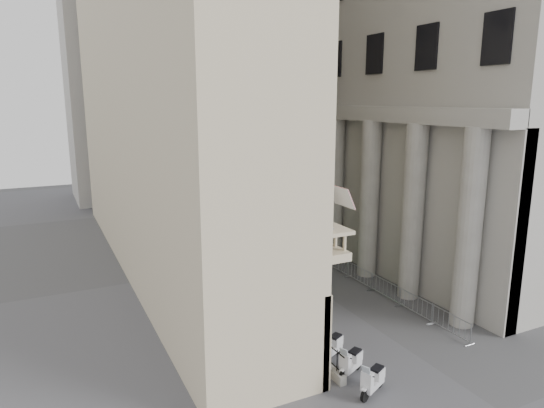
% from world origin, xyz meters
% --- Properties ---
extents(left_building, '(5.00, 36.00, 34.00)m').
position_xyz_m(left_building, '(-7.50, 22.00, 17.00)').
color(left_building, beige).
rests_on(left_building, ground).
extents(far_building, '(22.00, 10.00, 30.00)m').
position_xyz_m(far_building, '(0.00, 48.00, 15.00)').
color(far_building, '#B1ADA7').
rests_on(far_building, ground).
extents(iron_fence, '(0.30, 28.00, 1.40)m').
position_xyz_m(iron_fence, '(-4.30, 18.00, 0.00)').
color(iron_fence, black).
rests_on(iron_fence, ground).
extents(blue_awning, '(1.60, 3.00, 3.00)m').
position_xyz_m(blue_awning, '(4.15, 26.00, 0.00)').
color(blue_awning, navy).
rests_on(blue_awning, ground).
extents(flag, '(1.00, 1.40, 8.20)m').
position_xyz_m(flag, '(-4.00, 5.00, 0.00)').
color(flag, '#9E0C11').
rests_on(flag, ground).
extents(scooter_0, '(1.50, 1.11, 1.50)m').
position_xyz_m(scooter_0, '(-3.57, 3.08, 0.00)').
color(scooter_0, silver).
rests_on(scooter_0, ground).
extents(scooter_1, '(1.50, 1.11, 1.50)m').
position_xyz_m(scooter_1, '(-3.57, 4.55, 0.00)').
color(scooter_1, silver).
rests_on(scooter_1, ground).
extents(scooter_2, '(1.50, 1.11, 1.50)m').
position_xyz_m(scooter_2, '(-3.57, 6.01, 0.00)').
color(scooter_2, silver).
rests_on(scooter_2, ground).
extents(scooter_3, '(1.50, 1.11, 1.50)m').
position_xyz_m(scooter_3, '(-3.57, 7.48, 0.00)').
color(scooter_3, silver).
rests_on(scooter_3, ground).
extents(scooter_4, '(1.50, 1.11, 1.50)m').
position_xyz_m(scooter_4, '(-3.57, 8.94, 0.00)').
color(scooter_4, silver).
rests_on(scooter_4, ground).
extents(scooter_5, '(1.50, 1.11, 1.50)m').
position_xyz_m(scooter_5, '(-3.57, 10.40, 0.00)').
color(scooter_5, silver).
rests_on(scooter_5, ground).
extents(scooter_6, '(1.50, 1.11, 1.50)m').
position_xyz_m(scooter_6, '(-3.57, 11.87, 0.00)').
color(scooter_6, silver).
rests_on(scooter_6, ground).
extents(scooter_7, '(1.50, 1.11, 1.50)m').
position_xyz_m(scooter_7, '(-3.57, 13.33, 0.00)').
color(scooter_7, silver).
rests_on(scooter_7, ground).
extents(scooter_8, '(1.50, 1.11, 1.50)m').
position_xyz_m(scooter_8, '(-3.57, 14.80, 0.00)').
color(scooter_8, silver).
rests_on(scooter_8, ground).
extents(scooter_9, '(1.50, 1.11, 1.50)m').
position_xyz_m(scooter_9, '(-3.57, 16.26, 0.00)').
color(scooter_9, silver).
rests_on(scooter_9, ground).
extents(scooter_10, '(1.50, 1.11, 1.50)m').
position_xyz_m(scooter_10, '(-3.57, 17.73, 0.00)').
color(scooter_10, silver).
rests_on(scooter_10, ground).
extents(scooter_11, '(1.50, 1.11, 1.50)m').
position_xyz_m(scooter_11, '(-3.57, 19.19, 0.00)').
color(scooter_11, silver).
rests_on(scooter_11, ground).
extents(scooter_12, '(1.50, 1.11, 1.50)m').
position_xyz_m(scooter_12, '(-3.57, 20.66, 0.00)').
color(scooter_12, silver).
rests_on(scooter_12, ground).
extents(barrier_0, '(0.60, 2.40, 1.10)m').
position_xyz_m(barrier_0, '(2.89, 5.39, 0.00)').
color(barrier_0, '#9A9CA1').
rests_on(barrier_0, ground).
extents(barrier_1, '(0.60, 2.40, 1.10)m').
position_xyz_m(barrier_1, '(2.89, 7.89, 0.00)').
color(barrier_1, '#9A9CA1').
rests_on(barrier_1, ground).
extents(barrier_2, '(0.60, 2.40, 1.10)m').
position_xyz_m(barrier_2, '(2.89, 10.39, 0.00)').
color(barrier_2, '#9A9CA1').
rests_on(barrier_2, ground).
extents(barrier_3, '(0.60, 2.40, 1.10)m').
position_xyz_m(barrier_3, '(2.89, 12.89, 0.00)').
color(barrier_3, '#9A9CA1').
rests_on(barrier_3, ground).
extents(barrier_4, '(0.60, 2.40, 1.10)m').
position_xyz_m(barrier_4, '(2.89, 15.39, 0.00)').
color(barrier_4, '#9A9CA1').
rests_on(barrier_4, ground).
extents(barrier_5, '(0.60, 2.40, 1.10)m').
position_xyz_m(barrier_5, '(2.89, 17.89, 0.00)').
color(barrier_5, '#9A9CA1').
rests_on(barrier_5, ground).
extents(barrier_6, '(0.60, 2.40, 1.10)m').
position_xyz_m(barrier_6, '(2.89, 20.39, 0.00)').
color(barrier_6, '#9A9CA1').
rests_on(barrier_6, ground).
extents(security_tent, '(4.51, 4.51, 3.67)m').
position_xyz_m(security_tent, '(-3.60, 22.03, 3.06)').
color(security_tent, silver).
rests_on(security_tent, ground).
extents(street_lamp, '(2.62, 1.34, 8.66)m').
position_xyz_m(street_lamp, '(-2.83, 21.17, 5.19)').
color(street_lamp, gray).
rests_on(street_lamp, ground).
extents(info_kiosk, '(0.39, 0.93, 1.92)m').
position_xyz_m(info_kiosk, '(-2.49, 14.93, 0.97)').
color(info_kiosk, black).
rests_on(info_kiosk, ground).
extents(pedestrian_a, '(0.71, 0.48, 1.90)m').
position_xyz_m(pedestrian_a, '(0.38, 29.19, 0.95)').
color(pedestrian_a, black).
rests_on(pedestrian_a, ground).
extents(pedestrian_b, '(1.02, 1.01, 1.66)m').
position_xyz_m(pedestrian_b, '(1.42, 35.35, 0.83)').
color(pedestrian_b, black).
rests_on(pedestrian_b, ground).
extents(pedestrian_c, '(1.12, 1.07, 1.93)m').
position_xyz_m(pedestrian_c, '(-0.17, 29.57, 0.96)').
color(pedestrian_c, black).
rests_on(pedestrian_c, ground).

